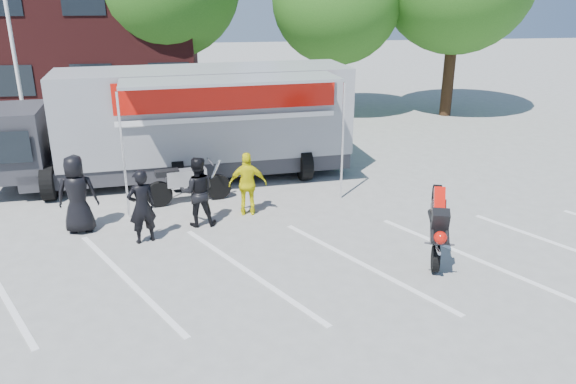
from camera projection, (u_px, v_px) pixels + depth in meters
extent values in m
plane|color=#9A9A95|center=(241.00, 298.00, 10.47)|extent=(100.00, 100.00, 0.00)
cube|color=white|center=(238.00, 272.00, 11.40)|extent=(18.09, 13.33, 0.01)
cylinder|color=white|center=(11.00, 36.00, 17.55)|extent=(0.12, 0.12, 8.00)
cylinder|color=#382314|center=(173.00, 79.00, 24.52)|extent=(0.50, 0.50, 3.24)
cylinder|color=#382314|center=(334.00, 84.00, 24.55)|extent=(0.50, 0.50, 2.88)
cylinder|color=#382314|center=(448.00, 77.00, 24.63)|extent=(0.50, 0.50, 3.42)
imported|color=black|center=(77.00, 194.00, 13.00)|extent=(0.94, 0.64, 1.87)
imported|color=black|center=(142.00, 206.00, 12.49)|extent=(0.74, 0.63, 1.72)
imported|color=black|center=(198.00, 192.00, 13.39)|extent=(0.84, 0.66, 1.71)
imported|color=yellow|center=(248.00, 184.00, 14.04)|extent=(0.97, 0.44, 1.62)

